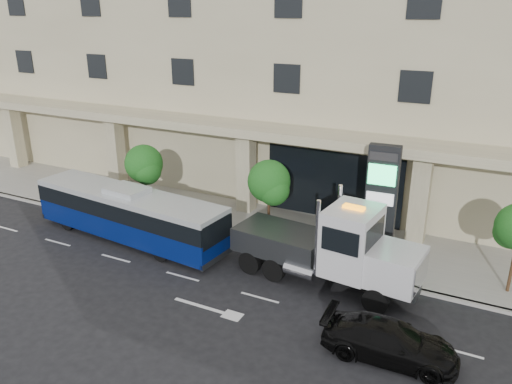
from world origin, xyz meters
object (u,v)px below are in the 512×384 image
city_bus (129,213)px  signage_pylon (380,204)px  black_sedan (390,341)px  tow_truck (332,249)px

city_bus → signage_pylon: size_ratio=2.04×
city_bus → signage_pylon: bearing=20.3°
black_sedan → signage_pylon: bearing=15.1°
city_bus → signage_pylon: signage_pylon is taller
city_bus → black_sedan: 15.05m
city_bus → tow_truck: 11.16m
black_sedan → signage_pylon: (-2.17, 6.85, 2.40)m
city_bus → signage_pylon: 12.96m
black_sedan → city_bus: bearing=73.8°
black_sedan → signage_pylon: 7.57m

